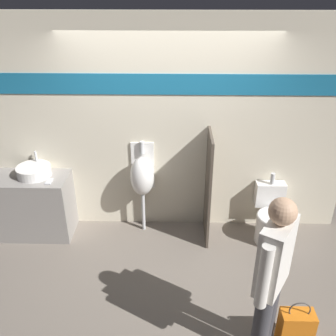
{
  "coord_description": "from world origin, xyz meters",
  "views": [
    {
      "loc": [
        0.08,
        -3.64,
        3.05
      ],
      "look_at": [
        0.0,
        0.17,
        1.05
      ],
      "focal_mm": 40.0,
      "sensor_mm": 36.0,
      "label": 1
    }
  ],
  "objects_px": {
    "urinal_near_counter": "(142,176)",
    "sink_basin": "(34,171)",
    "toilet": "(271,220)",
    "shopping_bag": "(296,329)",
    "person_in_vest": "(272,275)",
    "cell_phone": "(49,181)"
  },
  "relations": [
    {
      "from": "sink_basin",
      "to": "cell_phone",
      "type": "height_order",
      "value": "sink_basin"
    },
    {
      "from": "sink_basin",
      "to": "toilet",
      "type": "relative_size",
      "value": 0.5
    },
    {
      "from": "cell_phone",
      "to": "person_in_vest",
      "type": "relative_size",
      "value": 0.09
    },
    {
      "from": "toilet",
      "to": "shopping_bag",
      "type": "height_order",
      "value": "toilet"
    },
    {
      "from": "toilet",
      "to": "person_in_vest",
      "type": "xyz_separation_m",
      "value": [
        -0.43,
        -1.62,
        0.61
      ]
    },
    {
      "from": "cell_phone",
      "to": "urinal_near_counter",
      "type": "xyz_separation_m",
      "value": [
        1.1,
        0.2,
        -0.03
      ]
    },
    {
      "from": "cell_phone",
      "to": "urinal_near_counter",
      "type": "bearing_deg",
      "value": 10.41
    },
    {
      "from": "toilet",
      "to": "shopping_bag",
      "type": "distance_m",
      "value": 1.57
    },
    {
      "from": "urinal_near_counter",
      "to": "person_in_vest",
      "type": "bearing_deg",
      "value": -56.21
    },
    {
      "from": "person_in_vest",
      "to": "shopping_bag",
      "type": "relative_size",
      "value": 3.04
    },
    {
      "from": "urinal_near_counter",
      "to": "shopping_bag",
      "type": "bearing_deg",
      "value": -48.91
    },
    {
      "from": "person_in_vest",
      "to": "sink_basin",
      "type": "bearing_deg",
      "value": 87.59
    },
    {
      "from": "cell_phone",
      "to": "shopping_bag",
      "type": "height_order",
      "value": "cell_phone"
    },
    {
      "from": "cell_phone",
      "to": "person_in_vest",
      "type": "xyz_separation_m",
      "value": [
        2.3,
        -1.58,
        0.06
      ]
    },
    {
      "from": "sink_basin",
      "to": "person_in_vest",
      "type": "xyz_separation_m",
      "value": [
        2.52,
        -1.74,
        0.01
      ]
    },
    {
      "from": "sink_basin",
      "to": "shopping_bag",
      "type": "relative_size",
      "value": 0.78
    },
    {
      "from": "sink_basin",
      "to": "urinal_near_counter",
      "type": "bearing_deg",
      "value": 2.18
    },
    {
      "from": "person_in_vest",
      "to": "shopping_bag",
      "type": "distance_m",
      "value": 0.76
    },
    {
      "from": "toilet",
      "to": "urinal_near_counter",
      "type": "bearing_deg",
      "value": 174.3
    },
    {
      "from": "urinal_near_counter",
      "to": "person_in_vest",
      "type": "height_order",
      "value": "person_in_vest"
    },
    {
      "from": "person_in_vest",
      "to": "shopping_bag",
      "type": "xyz_separation_m",
      "value": [
        0.31,
        0.06,
        -0.69
      ]
    },
    {
      "from": "urinal_near_counter",
      "to": "sink_basin",
      "type": "bearing_deg",
      "value": -177.82
    }
  ]
}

